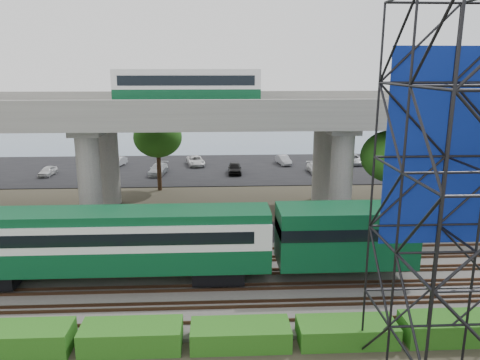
{
  "coord_description": "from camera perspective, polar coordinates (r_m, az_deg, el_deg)",
  "views": [
    {
      "loc": [
        0.01,
        -23.62,
        12.65
      ],
      "look_at": [
        1.5,
        6.0,
        5.39
      ],
      "focal_mm": 35.0,
      "sensor_mm": 36.0,
      "label": 1
    }
  ],
  "objects": [
    {
      "name": "ground",
      "position": [
        26.79,
        -2.64,
        -14.44
      ],
      "size": [
        140.0,
        140.0,
        0.0
      ],
      "primitive_type": "plane",
      "color": "#474233",
      "rests_on": "ground"
    },
    {
      "name": "ballast_bed",
      "position": [
        28.53,
        -2.67,
        -12.36
      ],
      "size": [
        90.0,
        12.0,
        0.2
      ],
      "primitive_type": "cube",
      "color": "slate",
      "rests_on": "ground"
    },
    {
      "name": "service_road",
      "position": [
        36.37,
        -2.73,
        -6.54
      ],
      "size": [
        90.0,
        5.0,
        0.08
      ],
      "primitive_type": "cube",
      "color": "black",
      "rests_on": "ground"
    },
    {
      "name": "parking_lot",
      "position": [
        58.98,
        -2.82,
        1.4
      ],
      "size": [
        90.0,
        18.0,
        0.08
      ],
      "primitive_type": "cube",
      "color": "black",
      "rests_on": "ground"
    },
    {
      "name": "harbor_water",
      "position": [
        80.61,
        -2.85,
        4.73
      ],
      "size": [
        140.0,
        40.0,
        0.03
      ],
      "primitive_type": "cube",
      "color": "slate",
      "rests_on": "ground"
    },
    {
      "name": "rail_tracks",
      "position": [
        28.45,
        -2.67,
        -12.04
      ],
      "size": [
        90.0,
        9.52,
        0.16
      ],
      "color": "#472D1E",
      "rests_on": "ballast_bed"
    },
    {
      "name": "commuter_train",
      "position": [
        27.77,
        -11.86,
        -7.15
      ],
      "size": [
        29.3,
        3.06,
        4.3
      ],
      "color": "black",
      "rests_on": "rail_tracks"
    },
    {
      "name": "overpass",
      "position": [
        39.87,
        -3.14,
        7.35
      ],
      "size": [
        80.0,
        12.0,
        12.4
      ],
      "color": "#9E9B93",
      "rests_on": "ground"
    },
    {
      "name": "hedge_strip",
      "position": [
        22.81,
        0.06,
        -18.25
      ],
      "size": [
        34.6,
        1.8,
        1.2
      ],
      "color": "#1F5914",
      "rests_on": "ground"
    },
    {
      "name": "trees",
      "position": [
        40.68,
        -9.45,
        3.55
      ],
      "size": [
        40.94,
        16.94,
        7.69
      ],
      "color": "#382314",
      "rests_on": "ground"
    },
    {
      "name": "suv",
      "position": [
        37.88,
        -18.15,
        -5.17
      ],
      "size": [
        5.42,
        2.81,
        1.46
      ],
      "primitive_type": "imported",
      "rotation": [
        0.0,
        0.0,
        1.65
      ],
      "color": "black",
      "rests_on": "service_road"
    },
    {
      "name": "parked_cars",
      "position": [
        58.43,
        -1.57,
        1.93
      ],
      "size": [
        39.9,
        9.55,
        1.31
      ],
      "color": "silver",
      "rests_on": "parking_lot"
    }
  ]
}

